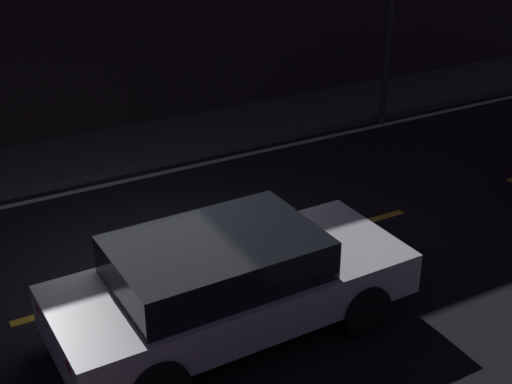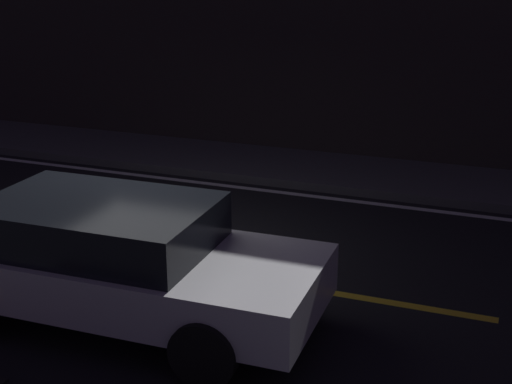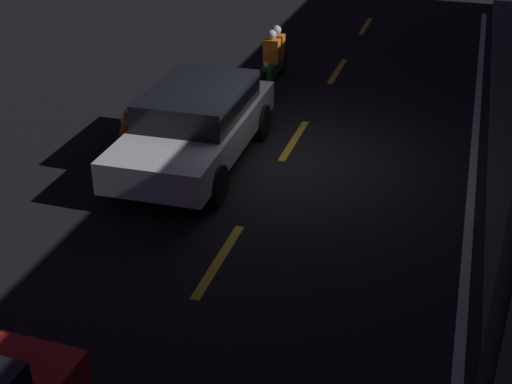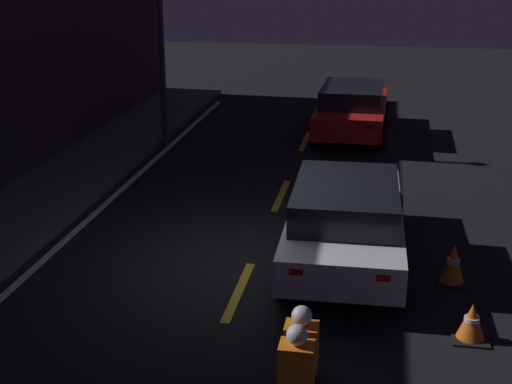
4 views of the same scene
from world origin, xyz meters
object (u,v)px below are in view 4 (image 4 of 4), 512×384
taxi_red (352,108)px  traffic_cone_mid (453,264)px  motorcycle (299,375)px  street_lamp (161,21)px  traffic_cone_near (472,322)px  sedan_white (346,218)px

taxi_red → traffic_cone_mid: taxi_red is taller
motorcycle → street_lamp: size_ratio=0.40×
motorcycle → traffic_cone_near: 3.04m
taxi_red → traffic_cone_mid: 9.30m
motorcycle → traffic_cone_mid: 4.38m
taxi_red → motorcycle: 12.98m
street_lamp → motorcycle: bearing=-156.0°
sedan_white → traffic_cone_mid: sedan_white is taller
motorcycle → street_lamp: (10.87, 4.83, 2.59)m
traffic_cone_near → traffic_cone_mid: 1.71m
motorcycle → traffic_cone_near: size_ratio=4.42×
traffic_cone_near → traffic_cone_mid: traffic_cone_mid is taller
taxi_red → traffic_cone_near: taxi_red is taller
sedan_white → traffic_cone_near: (-2.26, -1.82, -0.51)m
traffic_cone_mid → motorcycle: bearing=153.7°
sedan_white → street_lamp: (6.39, 5.06, 2.48)m
taxi_red → street_lamp: street_lamp is taller
sedan_white → motorcycle: (-4.47, 0.23, -0.12)m
traffic_cone_mid → street_lamp: street_lamp is taller
traffic_cone_near → traffic_cone_mid: (1.70, 0.11, 0.06)m
sedan_white → motorcycle: bearing=175.9°
motorcycle → street_lamp: street_lamp is taller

